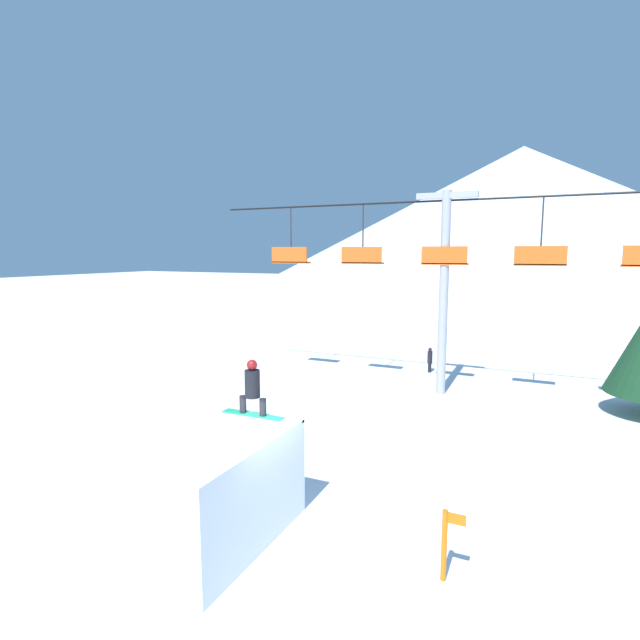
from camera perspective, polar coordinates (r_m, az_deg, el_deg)
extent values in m
plane|color=white|center=(11.41, -6.10, -23.02)|extent=(220.00, 220.00, 0.00)
cone|color=silver|center=(80.28, 21.91, 10.54)|extent=(81.57, 81.57, 21.01)
cube|color=white|center=(10.80, -11.60, -18.55)|extent=(2.06, 3.65, 2.14)
cube|color=silver|center=(11.75, -6.47, -10.71)|extent=(2.06, 0.10, 0.06)
cube|color=#1E9E6B|center=(11.64, -7.67, -10.68)|extent=(1.53, 0.26, 0.03)
cylinder|color=black|center=(11.72, -8.80, -9.49)|extent=(0.15, 0.15, 0.40)
cylinder|color=black|center=(11.44, -6.55, -9.88)|extent=(0.15, 0.15, 0.40)
cylinder|color=black|center=(11.44, -7.74, -7.24)|extent=(0.34, 0.34, 0.63)
sphere|color=maroon|center=(11.33, -7.78, -5.12)|extent=(0.24, 0.24, 0.24)
cylinder|color=#9E9EA3|center=(20.82, 13.95, 2.84)|extent=(0.37, 0.37, 8.25)
cube|color=#9E9EA3|center=(20.87, 14.31, 13.64)|extent=(2.40, 0.24, 0.24)
cylinder|color=black|center=(20.85, 14.29, 13.09)|extent=(20.62, 0.08, 0.08)
cylinder|color=#28282D|center=(23.18, -3.33, 9.66)|extent=(0.06, 0.06, 2.49)
cube|color=#E05619|center=(23.17, -3.31, 6.58)|extent=(1.80, 0.44, 0.08)
cube|color=#E05619|center=(23.01, -3.53, 7.44)|extent=(1.80, 0.08, 0.70)
cylinder|color=#28282D|center=(21.72, 4.93, 9.78)|extent=(0.06, 0.06, 2.49)
cube|color=#E05619|center=(21.71, 4.90, 6.49)|extent=(1.80, 0.44, 0.08)
cube|color=#E05619|center=(21.54, 4.74, 7.41)|extent=(1.80, 0.08, 0.70)
cylinder|color=#28282D|center=(20.76, 14.17, 9.67)|extent=(0.06, 0.06, 2.49)
cube|color=#E05619|center=(20.75, 14.06, 6.23)|extent=(1.80, 0.44, 0.08)
cube|color=#E05619|center=(20.57, 13.99, 7.20)|extent=(1.80, 0.08, 0.70)
cylinder|color=#28282D|center=(20.37, 24.02, 9.28)|extent=(0.06, 0.06, 2.49)
cube|color=#E05619|center=(20.36, 23.82, 5.78)|extent=(1.80, 0.44, 0.08)
cube|color=#E05619|center=(20.18, 23.86, 6.76)|extent=(1.80, 0.08, 0.70)
cylinder|color=orange|center=(9.96, 14.00, -23.72)|extent=(0.10, 0.10, 1.33)
cube|color=orange|center=(9.66, 15.24, -21.10)|extent=(0.36, 0.02, 0.20)
cylinder|color=black|center=(25.07, 12.42, -5.35)|extent=(0.17, 0.17, 0.45)
cylinder|color=black|center=(24.95, 12.45, -4.17)|extent=(0.24, 0.24, 0.60)
sphere|color=#232328|center=(24.88, 12.48, -3.30)|extent=(0.18, 0.18, 0.18)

